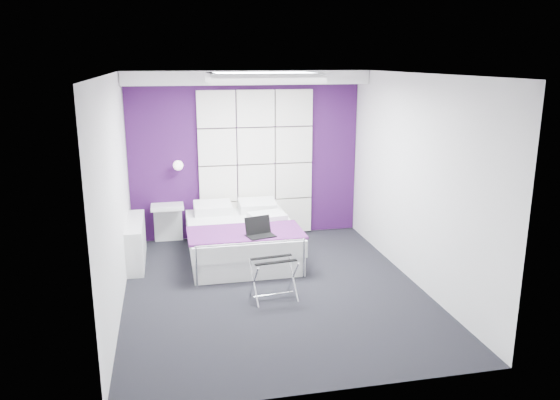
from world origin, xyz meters
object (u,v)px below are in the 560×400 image
object	(u,v)px
wall_lamp	(178,165)
luggage_rack	(274,279)
nightstand	(167,207)
laptop	(260,231)
bed	(241,239)
radiator	(136,242)

from	to	relation	value
wall_lamp	luggage_rack	size ratio (longest dim) A/B	0.30
wall_lamp	nightstand	bearing A→B (deg)	-168.21
nightstand	laptop	world-z (taller)	laptop
laptop	bed	bearing A→B (deg)	89.69
wall_lamp	luggage_rack	distance (m)	2.71
luggage_rack	laptop	bearing A→B (deg)	84.60
wall_lamp	luggage_rack	xyz separation A→B (m)	(1.00, -2.33, -0.97)
nightstand	luggage_rack	bearing A→B (deg)	-62.46
radiator	wall_lamp	bearing A→B (deg)	49.90
nightstand	luggage_rack	xyz separation A→B (m)	(1.19, -2.29, -0.34)
radiator	laptop	bearing A→B (deg)	-24.34
bed	luggage_rack	size ratio (longest dim) A/B	3.66
bed	laptop	xyz separation A→B (m)	(0.17, -0.65, 0.30)
wall_lamp	nightstand	size ratio (longest dim) A/B	0.31
wall_lamp	nightstand	distance (m)	0.66
radiator	laptop	xyz separation A→B (m)	(1.62, -0.73, 0.28)
wall_lamp	bed	size ratio (longest dim) A/B	0.08
laptop	radiator	bearing A→B (deg)	141.04
wall_lamp	bed	distance (m)	1.51
radiator	luggage_rack	size ratio (longest dim) A/B	2.38
luggage_rack	laptop	distance (m)	0.89
luggage_rack	laptop	size ratio (longest dim) A/B	1.43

